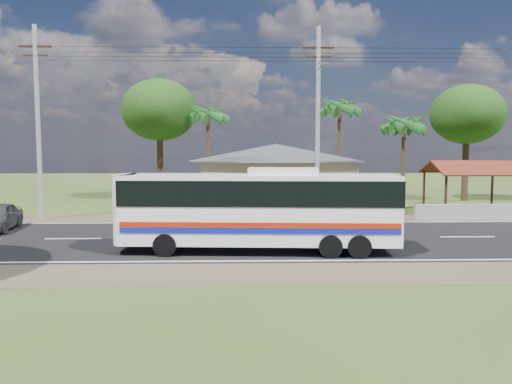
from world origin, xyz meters
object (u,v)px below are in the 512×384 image
motorcycle (252,208)px  person (379,206)px  coach_bus (260,204)px  waiting_shed (471,170)px

motorcycle → person: (7.37, -1.09, 0.25)m
coach_bus → motorcycle: 10.53m
coach_bus → motorcycle: size_ratio=5.86×
coach_bus → person: 11.89m
coach_bus → waiting_shed: bearing=43.8°
waiting_shed → coach_bus: (-13.66, -11.52, -0.83)m
waiting_shed → person: bearing=-161.2°
motorcycle → person: person is taller
person → waiting_shed: bearing=-155.7°
coach_bus → motorcycle: (-0.11, 10.43, -1.42)m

